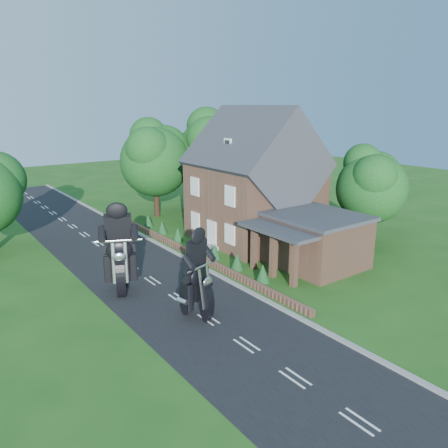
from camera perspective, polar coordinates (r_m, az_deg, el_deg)
ground at (r=24.46m, az=-6.07°, el=-9.62°), size 120.00×120.00×0.00m
road at (r=24.46m, az=-6.07°, el=-9.60°), size 7.00×80.00×0.02m
kerb at (r=26.28m, az=0.86°, el=-7.55°), size 0.30×80.00×0.12m
garden_wall at (r=30.41m, az=-3.86°, el=-4.04°), size 0.30×22.00×0.40m
house at (r=33.69m, az=4.03°, el=5.17°), size 9.54×8.64×10.24m
annex at (r=29.14m, az=11.65°, el=-1.97°), size 7.05×5.94×3.44m
tree_annex_side at (r=34.60m, az=18.98°, el=5.23°), size 5.64×5.20×7.48m
tree_house_right at (r=39.59m, az=8.47°, el=7.81°), size 6.51×6.00×8.40m
tree_behind_house at (r=43.63m, az=-0.88°, el=10.04°), size 7.81×7.20×10.08m
tree_behind_left at (r=41.38m, az=-8.58°, el=8.89°), size 6.94×6.40×9.16m
shrub_a at (r=26.35m, az=5.07°, el=-6.40°), size 0.90×0.90×1.10m
shrub_b at (r=28.14m, az=1.71°, el=-4.89°), size 0.90×0.90×1.10m
shrub_c at (r=30.03m, az=-1.23°, el=-3.56°), size 0.90×0.90×1.10m
shrub_d at (r=34.05m, az=-6.07°, el=-1.33°), size 0.90×0.90×1.10m
shrub_e at (r=36.16m, az=-8.07°, el=-0.41°), size 0.90×0.90×1.10m
shrub_f at (r=38.31m, az=-9.86°, el=0.42°), size 0.90×0.90×1.10m
motorcycle_lead at (r=22.05m, az=-3.56°, el=-10.46°), size 0.80×1.56×1.41m
motorcycle_follow at (r=25.43m, az=-13.24°, el=-7.02°), size 1.10×1.71×1.57m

